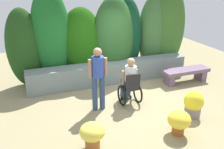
# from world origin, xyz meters

# --- Properties ---
(ground_plane) EXTENTS (12.44, 12.44, 0.00)m
(ground_plane) POSITION_xyz_m (0.00, 0.00, 0.00)
(ground_plane) COLOR #91855F
(stone_retaining_wall) EXTENTS (5.33, 0.56, 0.68)m
(stone_retaining_wall) POSITION_xyz_m (0.00, 1.40, 0.34)
(stone_retaining_wall) COLOR slate
(stone_retaining_wall) RESTS_ON ground
(hedge_backdrop) EXTENTS (6.25, 1.18, 3.06)m
(hedge_backdrop) POSITION_xyz_m (0.22, 2.06, 1.38)
(hedge_backdrop) COLOR #1E4518
(hedge_backdrop) RESTS_ON ground
(stone_bench) EXTENTS (1.60, 0.48, 0.46)m
(stone_bench) POSITION_xyz_m (2.34, 0.55, 0.31)
(stone_bench) COLOR slate
(stone_bench) RESTS_ON ground
(person_in_wheelchair) EXTENTS (0.53, 0.66, 1.33)m
(person_in_wheelchair) POSITION_xyz_m (0.00, -0.12, 0.62)
(person_in_wheelchair) COLOR black
(person_in_wheelchair) RESTS_ON ground
(person_standing_companion) EXTENTS (0.49, 0.30, 1.68)m
(person_standing_companion) POSITION_xyz_m (-0.89, -0.15, 0.97)
(person_standing_companion) COLOR navy
(person_standing_companion) RESTS_ON ground
(flower_pot_purple_near) EXTENTS (0.48, 0.48, 0.66)m
(flower_pot_purple_near) POSITION_xyz_m (1.24, -1.27, 0.33)
(flower_pot_purple_near) COLOR gray
(flower_pot_purple_near) RESTS_ON ground
(flower_pot_terracotta_by_wall) EXTENTS (0.51, 0.51, 0.59)m
(flower_pot_terracotta_by_wall) POSITION_xyz_m (-1.47, -1.61, 0.35)
(flower_pot_terracotta_by_wall) COLOR #A85D28
(flower_pot_terracotta_by_wall) RESTS_ON ground
(flower_pot_red_accent) EXTENTS (0.51, 0.51, 0.56)m
(flower_pot_red_accent) POSITION_xyz_m (0.46, -1.78, 0.32)
(flower_pot_red_accent) COLOR #9E531F
(flower_pot_red_accent) RESTS_ON ground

